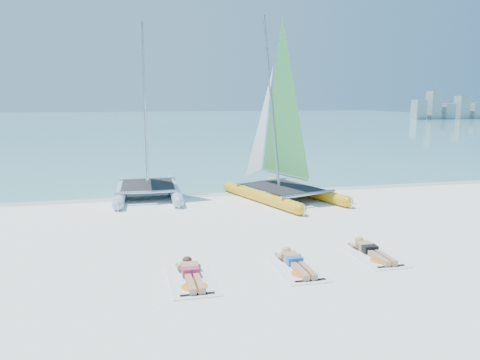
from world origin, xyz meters
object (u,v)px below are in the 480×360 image
(sunbather_b, at_px, (295,261))
(towel_c, at_px, (374,256))
(towel_a, at_px, (192,281))
(towel_b, at_px, (298,269))
(catamaran_yellow, at_px, (276,139))
(sunbather_c, at_px, (371,250))
(catamaran_blue, at_px, (146,142))
(sunbather_a, at_px, (191,273))

(sunbather_b, xyz_separation_m, towel_c, (2.15, 0.16, -0.11))
(towel_a, distance_m, towel_b, 2.47)
(catamaran_yellow, height_order, sunbather_c, catamaran_yellow)
(towel_b, relative_size, towel_c, 1.00)
(catamaran_blue, distance_m, towel_b, 9.90)
(towel_b, distance_m, towel_c, 2.18)
(catamaran_blue, relative_size, sunbather_c, 4.15)
(sunbather_c, bearing_deg, sunbather_b, -170.65)
(catamaran_blue, height_order, catamaran_yellow, catamaran_yellow)
(catamaran_yellow, distance_m, sunbather_b, 8.15)
(towel_a, distance_m, sunbather_a, 0.22)
(sunbather_a, bearing_deg, catamaran_blue, 93.12)
(towel_a, relative_size, sunbather_a, 1.07)
(catamaran_blue, distance_m, catamaran_yellow, 5.12)
(towel_c, bearing_deg, towel_a, -173.85)
(catamaran_blue, relative_size, towel_a, 3.87)
(catamaran_blue, xyz_separation_m, towel_c, (5.11, -8.85, -2.13))
(sunbather_c, bearing_deg, towel_b, -165.74)
(towel_a, distance_m, sunbather_b, 2.49)
(catamaran_yellow, bearing_deg, towel_a, -136.98)
(sunbather_b, bearing_deg, sunbather_c, 9.35)
(catamaran_yellow, distance_m, towel_b, 8.36)
(catamaran_blue, height_order, towel_a, catamaran_blue)
(towel_a, height_order, towel_c, same)
(catamaran_yellow, xyz_separation_m, sunbather_a, (-4.42, -7.75, -2.19))
(catamaran_blue, xyz_separation_m, sunbather_b, (2.96, -9.02, -2.02))
(sunbather_b, bearing_deg, catamaran_yellow, 75.58)
(towel_b, height_order, towel_c, same)
(catamaran_blue, xyz_separation_m, sunbather_c, (5.11, -8.66, -2.02))
(towel_c, bearing_deg, sunbather_c, 90.00)
(catamaran_yellow, height_order, towel_a, catamaran_yellow)
(towel_b, xyz_separation_m, sunbather_b, (0.00, 0.19, 0.11))
(catamaran_yellow, height_order, sunbather_b, catamaran_yellow)
(sunbather_b, xyz_separation_m, sunbather_c, (2.15, 0.35, 0.00))
(catamaran_blue, distance_m, sunbather_c, 10.26)
(towel_a, xyz_separation_m, towel_b, (2.46, 0.14, 0.00))
(catamaran_yellow, height_order, towel_b, catamaran_yellow)
(towel_b, xyz_separation_m, towel_c, (2.15, 0.35, 0.00))
(catamaran_blue, distance_m, towel_a, 9.60)
(catamaran_yellow, xyz_separation_m, towel_c, (0.19, -7.44, -2.30))
(sunbather_a, height_order, sunbather_b, same)
(catamaran_blue, height_order, sunbather_b, catamaran_blue)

